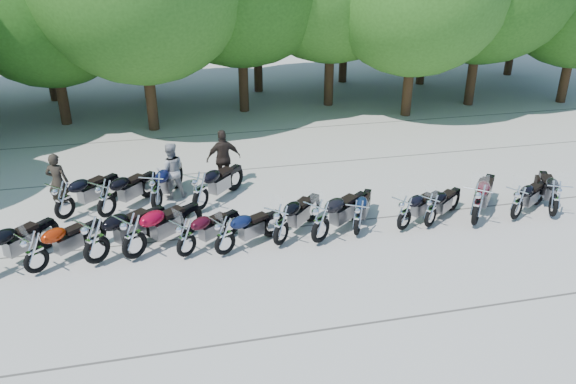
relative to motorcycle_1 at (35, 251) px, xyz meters
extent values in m
plane|color=gray|center=(6.36, -0.52, -0.63)|extent=(90.00, 90.00, 0.00)
cylinder|color=#3A2614|center=(-0.89, 12.32, 1.02)|extent=(0.44, 0.44, 3.31)
cylinder|color=#3A2614|center=(2.79, 10.72, 1.33)|extent=(0.44, 0.44, 3.93)
cylinder|color=#3A2614|center=(6.90, 12.57, 1.43)|extent=(0.44, 0.44, 4.13)
cylinder|color=#3A2614|center=(10.98, 12.68, 1.41)|extent=(0.44, 0.44, 4.09)
cylinder|color=#3A2614|center=(13.92, 10.30, 1.17)|extent=(0.44, 0.44, 3.62)
cylinder|color=#3A2614|center=(17.57, 11.26, 1.35)|extent=(0.44, 0.44, 3.98)
cylinder|color=#3A2614|center=(22.20, 10.68, 1.07)|extent=(0.44, 0.44, 3.41)
cylinder|color=#3A2614|center=(-1.93, 16.45, 1.13)|extent=(0.44, 0.44, 3.52)
cylinder|color=#3A2614|center=(2.60, 15.91, 1.08)|extent=(0.44, 0.44, 3.42)
cylinder|color=#3A2614|center=(8.16, 15.95, 1.15)|extent=(0.44, 0.44, 3.56)
cylinder|color=#3A2614|center=(13.05, 16.95, 1.24)|extent=(0.44, 0.44, 3.76)
cylinder|color=#3A2614|center=(17.04, 15.57, 1.18)|extent=(0.44, 0.44, 3.63)
cylinder|color=#3A2614|center=(22.98, 16.50, 1.55)|extent=(0.44, 0.44, 4.37)
imported|color=black|center=(0.06, 3.61, 0.25)|extent=(0.73, 0.57, 1.76)
imported|color=#949597|center=(3.32, 3.77, 0.25)|extent=(0.91, 0.73, 1.76)
imported|color=black|center=(4.99, 4.26, 0.31)|extent=(1.15, 0.58, 1.89)
camera|label=1|loc=(3.33, -12.48, 6.82)|focal=35.00mm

